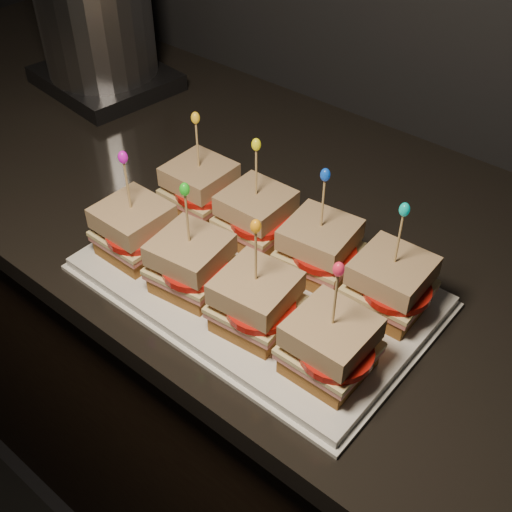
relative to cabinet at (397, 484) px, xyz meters
The scene contains 63 objects.
cabinet is the anchor object (origin of this frame).
granite_slab 0.46m from the cabinet, 90.00° to the left, with size 2.67×0.66×0.04m, color black.
platter 0.55m from the cabinet, 142.30° to the right, with size 0.44×0.27×0.02m, color white.
platter_rim 0.54m from the cabinet, 142.30° to the right, with size 0.45×0.28×0.01m, color white.
sandwich_0_bread_bot 0.63m from the cabinet, 165.58° to the right, with size 0.08×0.08×0.02m, color #613215.
sandwich_0_ham 0.64m from the cabinet, 165.58° to the right, with size 0.09×0.09×0.01m, color #CE6963.
sandwich_0_cheese 0.64m from the cabinet, 165.58° to the right, with size 0.09×0.09×0.01m, color #E7D38C.
sandwich_0_tomato 0.64m from the cabinet, 164.17° to the right, with size 0.08×0.08×0.01m, color #B4140D.
sandwich_0_bread_top 0.67m from the cabinet, 165.58° to the right, with size 0.08×0.08×0.03m, color brown.
sandwich_0_pick 0.70m from the cabinet, 165.58° to the right, with size 0.00×0.00×0.09m, color tan.
sandwich_0_frill 0.74m from the cabinet, 165.58° to the right, with size 0.01×0.01×0.02m, color yellow.
sandwich_1_bread_bot 0.57m from the cabinet, 160.01° to the right, with size 0.08×0.08×0.02m, color #613215.
sandwich_1_ham 0.59m from the cabinet, 160.01° to the right, with size 0.09×0.09×0.01m, color #CE6963.
sandwich_1_cheese 0.59m from the cabinet, 160.01° to the right, with size 0.09×0.09×0.01m, color #E7D38C.
sandwich_1_tomato 0.60m from the cabinet, 157.85° to the right, with size 0.08×0.08×0.01m, color #B4140D.
sandwich_1_bread_top 0.62m from the cabinet, 160.01° to the right, with size 0.08×0.08×0.03m, color brown.
sandwich_1_pick 0.66m from the cabinet, 160.01° to the right, with size 0.00×0.00×0.09m, color tan.
sandwich_1_frill 0.70m from the cabinet, 160.01° to the right, with size 0.01×0.01×0.02m, color yellow.
sandwich_2_bread_bot 0.54m from the cabinet, 148.16° to the right, with size 0.08×0.08×0.02m, color #613215.
sandwich_2_ham 0.55m from the cabinet, 148.16° to the right, with size 0.09×0.09×0.01m, color #CE6963.
sandwich_2_cheese 0.56m from the cabinet, 148.16° to the right, with size 0.09×0.09×0.01m, color #E7D38C.
sandwich_2_tomato 0.56m from the cabinet, 144.23° to the right, with size 0.08×0.08×0.01m, color #B4140D.
sandwich_2_bread_top 0.58m from the cabinet, 148.16° to the right, with size 0.08×0.08×0.03m, color brown.
sandwich_2_pick 0.62m from the cabinet, 148.16° to the right, with size 0.00×0.00×0.09m, color tan.
sandwich_2_frill 0.67m from the cabinet, 148.16° to the right, with size 0.01×0.01×0.02m, color blue.
sandwich_3_bread_bot 0.52m from the cabinet, 115.22° to the right, with size 0.08×0.08×0.02m, color #613215.
sandwich_3_ham 0.53m from the cabinet, 115.22° to the right, with size 0.09×0.09×0.01m, color #CE6963.
sandwich_3_cheese 0.54m from the cabinet, 115.22° to the right, with size 0.09×0.09×0.01m, color #E7D38C.
sandwich_3_tomato 0.55m from the cabinet, 107.69° to the right, with size 0.08×0.08×0.01m, color #B4140D.
sandwich_3_bread_top 0.56m from the cabinet, 115.22° to the right, with size 0.08×0.08×0.03m, color brown.
sandwich_3_pick 0.61m from the cabinet, 115.22° to the right, with size 0.00×0.00×0.09m, color tan.
sandwich_3_frill 0.65m from the cabinet, 115.22° to the right, with size 0.01×0.01×0.02m, color #06B7A7.
sandwich_4_bread_bot 0.66m from the cabinet, 148.65° to the right, with size 0.08×0.08×0.02m, color #613215.
sandwich_4_ham 0.67m from the cabinet, 148.65° to the right, with size 0.09×0.09×0.01m, color #CE6963.
sandwich_4_cheese 0.67m from the cabinet, 148.65° to the right, with size 0.09×0.09×0.01m, color #E7D38C.
sandwich_4_tomato 0.67m from the cabinet, 147.06° to the right, with size 0.08×0.08×0.01m, color #B4140D.
sandwich_4_bread_top 0.69m from the cabinet, 148.65° to the right, with size 0.08×0.08×0.03m, color brown.
sandwich_4_pick 0.73m from the cabinet, 148.65° to the right, with size 0.00×0.00×0.09m, color tan.
sandwich_4_frill 0.77m from the cabinet, 148.65° to the right, with size 0.01×0.01×0.02m, color #C30EBA.
sandwich_5_bread_bot 0.61m from the cabinet, 139.25° to the right, with size 0.08×0.08×0.02m, color #613215.
sandwich_5_ham 0.62m from the cabinet, 139.25° to the right, with size 0.09×0.09×0.01m, color #CE6963.
sandwich_5_cheese 0.62m from the cabinet, 139.25° to the right, with size 0.09×0.09×0.01m, color #E7D38C.
sandwich_5_tomato 0.63m from the cabinet, 137.08° to the right, with size 0.08×0.08×0.01m, color #B4140D.
sandwich_5_bread_top 0.65m from the cabinet, 139.25° to the right, with size 0.08×0.08×0.03m, color brown.
sandwich_5_pick 0.68m from the cabinet, 139.25° to the right, with size 0.00×0.00×0.09m, color tan.
sandwich_5_frill 0.72m from the cabinet, 139.25° to the right, with size 0.01×0.01×0.02m, color green.
sandwich_6_bread_bot 0.57m from the cabinet, 124.21° to the right, with size 0.08×0.08×0.02m, color #613215.
sandwich_6_ham 0.58m from the cabinet, 124.21° to the right, with size 0.09×0.09×0.01m, color #CE6963.
sandwich_6_cheese 0.59m from the cabinet, 124.21° to the right, with size 0.09×0.09×0.01m, color #E7D38C.
sandwich_6_tomato 0.60m from the cabinet, 121.28° to the right, with size 0.08×0.08×0.01m, color #B4140D.
sandwich_6_bread_top 0.61m from the cabinet, 124.21° to the right, with size 0.08×0.08×0.03m, color brown.
sandwich_6_pick 0.65m from the cabinet, 124.21° to the right, with size 0.00×0.00×0.09m, color tan.
sandwich_6_frill 0.70m from the cabinet, 124.21° to the right, with size 0.01×0.01×0.02m, color orange.
sandwich_7_bread_bot 0.55m from the cabinet, 101.25° to the right, with size 0.08×0.08×0.02m, color #613215.
sandwich_7_ham 0.57m from the cabinet, 101.25° to the right, with size 0.09×0.09×0.01m, color #CE6963.
sandwich_7_cheese 0.57m from the cabinet, 101.25° to the right, with size 0.09×0.09×0.01m, color #E7D38C.
sandwich_7_tomato 0.58m from the cabinet, 97.95° to the right, with size 0.08×0.08×0.01m, color #B4140D.
sandwich_7_bread_top 0.60m from the cabinet, 101.25° to the right, with size 0.08×0.08×0.03m, color brown.
sandwich_7_pick 0.64m from the cabinet, 101.25° to the right, with size 0.00×0.00×0.09m, color tan.
sandwich_7_frill 0.68m from the cabinet, 101.25° to the right, with size 0.01×0.01×0.02m, color red.
appliance_base 0.95m from the cabinet, behind, with size 0.25×0.21×0.03m, color #262628.
appliance_body 1.03m from the cabinet, behind, with size 0.21×0.21×0.27m, color silver.
appliance 1.03m from the cabinet, behind, with size 0.25×0.21×0.32m, color silver, non-canonical shape.
Camera 1 is at (0.35, 1.06, 1.50)m, focal length 45.00 mm.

